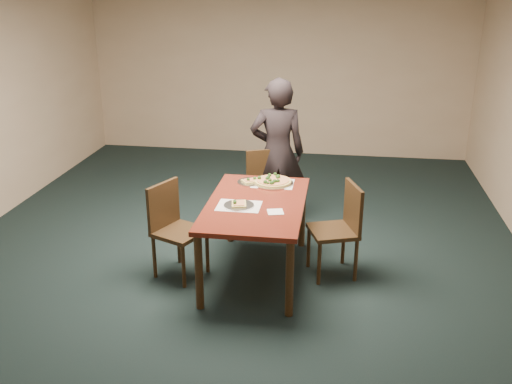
# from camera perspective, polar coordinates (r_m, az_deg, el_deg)

# --- Properties ---
(ground) EXTENTS (8.00, 8.00, 0.00)m
(ground) POSITION_cam_1_polar(r_m,az_deg,el_deg) (5.81, -2.45, -7.21)
(ground) COLOR black
(ground) RESTS_ON ground
(room_shell) EXTENTS (8.00, 8.00, 8.00)m
(room_shell) POSITION_cam_1_polar(r_m,az_deg,el_deg) (5.23, -2.74, 9.89)
(room_shell) COLOR #C8AA8B
(room_shell) RESTS_ON ground
(dining_table) EXTENTS (0.90, 1.50, 0.75)m
(dining_table) POSITION_cam_1_polar(r_m,az_deg,el_deg) (5.36, 0.00, -1.92)
(dining_table) COLOR #531810
(dining_table) RESTS_ON ground
(chair_far) EXTENTS (0.54, 0.54, 0.91)m
(chair_far) POSITION_cam_1_polar(r_m,az_deg,el_deg) (6.41, 1.08, 0.58)
(chair_far) COLOR black
(chair_far) RESTS_ON ground
(chair_left) EXTENTS (0.56, 0.56, 0.91)m
(chair_left) POSITION_cam_1_polar(r_m,az_deg,el_deg) (5.49, -8.27, -3.20)
(chair_left) COLOR black
(chair_left) RESTS_ON ground
(chair_right) EXTENTS (0.54, 0.54, 0.91)m
(chair_right) POSITION_cam_1_polar(r_m,az_deg,el_deg) (5.48, 8.49, -3.24)
(chair_right) COLOR black
(chair_right) RESTS_ON ground
(diner) EXTENTS (0.68, 0.50, 1.70)m
(diner) POSITION_cam_1_polar(r_m,az_deg,el_deg) (6.48, 2.15, 3.95)
(diner) COLOR black
(diner) RESTS_ON ground
(placemat_main) EXTENTS (0.42, 0.32, 0.00)m
(placemat_main) POSITION_cam_1_polar(r_m,az_deg,el_deg) (5.80, 1.70, 0.86)
(placemat_main) COLOR white
(placemat_main) RESTS_ON dining_table
(placemat_near) EXTENTS (0.40, 0.30, 0.00)m
(placemat_near) POSITION_cam_1_polar(r_m,az_deg,el_deg) (5.23, -1.72, -1.39)
(placemat_near) COLOR white
(placemat_near) RESTS_ON dining_table
(pizza_pan) EXTENTS (0.41, 0.41, 0.07)m
(pizza_pan) POSITION_cam_1_polar(r_m,az_deg,el_deg) (5.79, 1.68, 1.07)
(pizza_pan) COLOR silver
(pizza_pan) RESTS_ON dining_table
(slice_plate_near) EXTENTS (0.28, 0.28, 0.06)m
(slice_plate_near) POSITION_cam_1_polar(r_m,az_deg,el_deg) (5.23, -1.74, -1.26)
(slice_plate_near) COLOR silver
(slice_plate_near) RESTS_ON dining_table
(slice_plate_far) EXTENTS (0.28, 0.28, 0.06)m
(slice_plate_far) POSITION_cam_1_polar(r_m,az_deg,el_deg) (5.83, -0.50, 1.08)
(slice_plate_far) COLOR silver
(slice_plate_far) RESTS_ON dining_table
(napkin) EXTENTS (0.17, 0.17, 0.01)m
(napkin) POSITION_cam_1_polar(r_m,az_deg,el_deg) (5.09, 1.95, -2.01)
(napkin) COLOR white
(napkin) RESTS_ON dining_table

